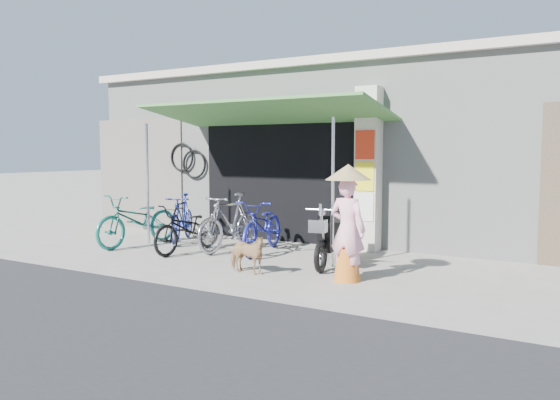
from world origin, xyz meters
The scene contains 13 objects.
ground centered at (0.00, 0.00, 0.00)m, with size 80.00×80.00×0.00m, color gray.
bicycle_shop centered at (0.00, 5.09, 1.83)m, with size 12.30×5.30×3.66m.
shop_pillar centered at (0.85, 2.45, 1.50)m, with size 0.42×0.44×3.00m.
awning centered at (-0.90, 1.63, 2.51)m, with size 4.60×1.88×2.72m.
neighbour_left centered at (-5.00, 2.59, 1.30)m, with size 2.60×0.06×2.60m, color #6B665B.
bike_teal centered at (-3.20, 0.68, 0.51)m, with size 0.67×1.93×1.01m, color #186D5D.
bike_blue centered at (-2.75, 1.45, 0.49)m, with size 0.46×1.62×0.97m, color navy.
bike_black centered at (-1.90, 0.61, 0.44)m, with size 0.59×1.68×0.88m, color black.
bike_silver centered at (-1.34, 1.13, 0.53)m, with size 0.50×1.77×1.07m, color #A5A4A9.
bike_navy centered at (-0.70, 1.26, 0.48)m, with size 0.64×1.84×0.97m, color navy.
street_dog centered at (-0.01, -0.33, 0.30)m, with size 0.32×0.70×0.59m, color tan.
moped centered at (0.83, 0.91, 0.44)m, with size 0.54×1.71×0.97m.
nun centered at (1.48, 0.00, 0.82)m, with size 0.64×0.64×1.65m.
Camera 1 is at (4.45, -7.05, 1.81)m, focal length 35.00 mm.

